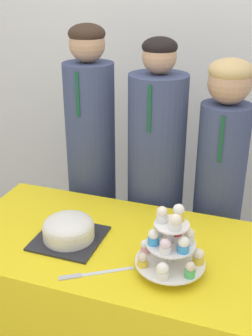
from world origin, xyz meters
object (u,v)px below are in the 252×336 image
at_px(student_0, 92,177).
at_px(cupcake_stand, 172,244).
at_px(round_cake, 69,229).
at_px(cake_knife, 84,275).
at_px(student_2, 217,203).
at_px(student_1, 155,194).

bearing_deg(student_0, cupcake_stand, -47.19).
xyz_separation_m(round_cake, cake_knife, (0.16, -0.20, -0.05)).
relative_size(cake_knife, student_2, 0.17).
xyz_separation_m(round_cake, student_0, (-0.15, 0.59, -0.05)).
bearing_deg(student_2, cake_knife, -115.87).
distance_m(cupcake_stand, student_2, 0.68).
xyz_separation_m(cake_knife, cupcake_stand, (0.30, 0.13, 0.12)).
height_order(student_1, student_2, student_1).
bearing_deg(student_1, cupcake_stand, -69.67).
relative_size(round_cake, cupcake_stand, 1.01).
distance_m(cake_knife, student_0, 0.85).
relative_size(round_cake, cake_knife, 1.10).
distance_m(cupcake_stand, student_0, 0.90).
bearing_deg(cake_knife, student_0, 78.74).
bearing_deg(student_0, round_cake, -75.51).
xyz_separation_m(round_cake, cupcake_stand, (0.46, -0.06, 0.07)).
height_order(student_0, student_1, student_0).
height_order(round_cake, student_1, student_1).
distance_m(cake_knife, student_2, 0.88).
bearing_deg(cupcake_stand, cake_knife, -155.82).
bearing_deg(student_1, student_0, -180.00).
bearing_deg(student_2, cupcake_stand, -97.48).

